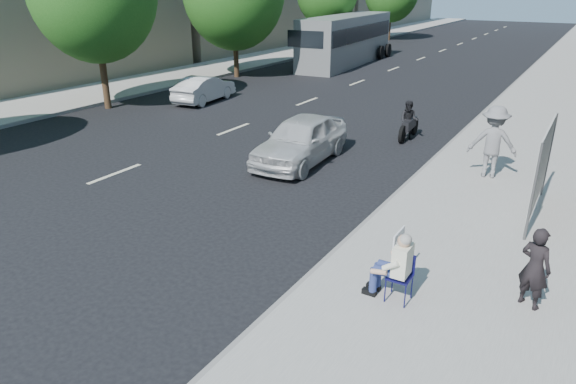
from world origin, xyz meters
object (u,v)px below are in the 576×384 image
Objects in this scene: jogger at (493,142)px; white_sedan_mid at (204,89)px; seated_protester at (395,262)px; protest_banner at (542,166)px; bus at (347,40)px; white_sedan_near at (301,140)px; pedestrian_woman at (535,268)px; motorcycle at (409,122)px.

jogger is 0.55× the size of white_sedan_mid.
seated_protester is 0.43× the size of protest_banner.
bus is (-15.08, 21.63, 0.23)m from protest_banner.
jogger is at bearing 156.99° from white_sedan_mid.
white_sedan_mid is 15.18m from bus.
protest_banner is at bearing -10.71° from white_sedan_near.
protest_banner is 0.81× the size of white_sedan_mid.
jogger is 1.39× the size of pedestrian_woman.
pedestrian_woman is (1.93, -6.37, -0.29)m from jogger.
seated_protester is at bearing 133.88° from white_sedan_mid.
white_sedan_near is at bearing -72.83° from bus.
seated_protester is 2.33m from pedestrian_woman.
jogger reaches higher than motorcycle.
jogger is at bearing -49.63° from pedestrian_woman.
motorcycle is (-3.44, 3.03, -0.55)m from jogger.
white_sedan_near is 10.17m from white_sedan_mid.
jogger reaches higher than seated_protester.
jogger is at bearing -59.06° from bus.
jogger is 14.71m from white_sedan_mid.
seated_protester is 29.92m from bus.
pedestrian_woman is 4.16m from protest_banner.
white_sedan_mid is 10.71m from motorcycle.
bus is (-8.05, 20.66, 0.89)m from white_sedan_near.
jogger is 2.72m from protest_banner.
motorcycle is at bearing 132.99° from protest_banner.
pedestrian_woman is at bearing 96.68° from jogger.
white_sedan_mid is (-8.54, 5.52, -0.12)m from white_sedan_near.
pedestrian_woman is 19.20m from white_sedan_mid.
white_sedan_near is 4.81m from motorcycle.
jogger reaches higher than pedestrian_woman.
white_sedan_near reaches higher than white_sedan_mid.
bus reaches higher than white_sedan_near.
protest_banner reaches higher than white_sedan_near.
seated_protester is at bearing 48.76° from pedestrian_woman.
jogger is (0.18, 7.37, 0.31)m from seated_protester.
protest_banner is 16.89m from white_sedan_mid.
motorcycle is (10.64, -1.19, 0.01)m from white_sedan_mid.
seated_protester is 10.90m from motorcycle.
bus is (-13.41, 26.73, 0.76)m from seated_protester.
bus is at bearing 124.89° from protest_banner.
pedestrian_woman is at bearing -83.92° from protest_banner.
bus reaches higher than motorcycle.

